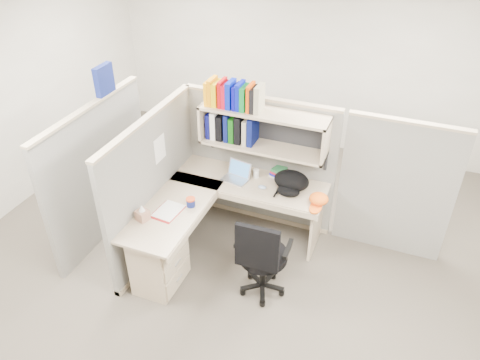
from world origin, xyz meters
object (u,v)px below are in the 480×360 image
at_px(laptop, 235,172).
at_px(backpack, 290,183).
at_px(task_chair, 262,268).
at_px(desk, 184,239).
at_px(snack_canister, 191,202).

distance_m(laptop, backpack, 0.64).
xyz_separation_m(laptop, task_chair, (0.63, -0.86, -0.47)).
height_order(desk, laptop, laptop).
bearing_deg(laptop, desk, -95.50).
relative_size(laptop, task_chair, 0.28).
distance_m(desk, snack_canister, 0.40).
bearing_deg(desk, backpack, 43.16).
relative_size(laptop, snack_canister, 2.92).
bearing_deg(task_chair, laptop, 126.41).
height_order(snack_canister, task_chair, task_chair).
bearing_deg(backpack, snack_canister, -127.78).
xyz_separation_m(laptop, snack_canister, (-0.25, -0.62, -0.05)).
xyz_separation_m(laptop, backpack, (0.64, 0.00, 0.01)).
relative_size(desk, task_chair, 1.71).
bearing_deg(desk, snack_canister, 91.26).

